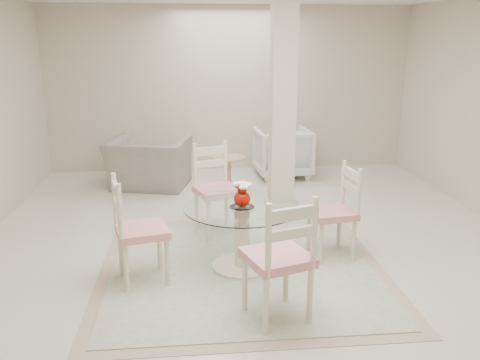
{
  "coord_description": "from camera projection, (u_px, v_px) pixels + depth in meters",
  "views": [
    {
      "loc": [
        -0.65,
        -5.0,
        2.21
      ],
      "look_at": [
        -0.19,
        -0.24,
        0.85
      ],
      "focal_mm": 38.0,
      "sensor_mm": 36.0,
      "label": 1
    }
  ],
  "objects": [
    {
      "name": "ground",
      "position": [
        255.0,
        249.0,
        5.45
      ],
      "size": [
        7.0,
        7.0,
        0.0
      ],
      "primitive_type": "plane",
      "color": "silver",
      "rests_on": "ground"
    },
    {
      "name": "room_shell",
      "position": [
        257.0,
        74.0,
        4.94
      ],
      "size": [
        6.02,
        7.02,
        2.71
      ],
      "color": "beige",
      "rests_on": "ground"
    },
    {
      "name": "column",
      "position": [
        283.0,
        107.0,
        6.37
      ],
      "size": [
        0.3,
        0.3,
        2.7
      ],
      "primitive_type": "cube",
      "color": "beige",
      "rests_on": "ground"
    },
    {
      "name": "area_rug",
      "position": [
        242.0,
        267.0,
        5.01
      ],
      "size": [
        2.77,
        2.77,
        0.02
      ],
      "color": "tan",
      "rests_on": "ground"
    },
    {
      "name": "dining_table",
      "position": [
        242.0,
        237.0,
        4.92
      ],
      "size": [
        1.12,
        1.12,
        0.64
      ],
      "rotation": [
        0.0,
        0.0,
        0.2
      ],
      "color": "#F2EAC7",
      "rests_on": "ground"
    },
    {
      "name": "red_vase",
      "position": [
        242.0,
        194.0,
        4.8
      ],
      "size": [
        0.19,
        0.18,
        0.24
      ],
      "color": "#9E1004",
      "rests_on": "dining_table"
    },
    {
      "name": "dining_chair_east",
      "position": [
        338.0,
        205.0,
        5.14
      ],
      "size": [
        0.49,
        0.49,
        1.07
      ],
      "rotation": [
        0.0,
        0.0,
        -1.43
      ],
      "color": "beige",
      "rests_on": "ground"
    },
    {
      "name": "dining_chair_north",
      "position": [
        215.0,
        182.0,
        5.78
      ],
      "size": [
        0.59,
        0.59,
        1.15
      ],
      "rotation": [
        0.0,
        0.0,
        0.34
      ],
      "color": "beige",
      "rests_on": "ground"
    },
    {
      "name": "dining_chair_west",
      "position": [
        134.0,
        223.0,
        4.56
      ],
      "size": [
        0.55,
        0.55,
        1.12
      ],
      "rotation": [
        0.0,
        0.0,
        1.82
      ],
      "color": "beige",
      "rests_on": "ground"
    },
    {
      "name": "dining_chair_south",
      "position": [
        282.0,
        251.0,
        3.9
      ],
      "size": [
        0.6,
        0.6,
        1.18
      ],
      "rotation": [
        0.0,
        0.0,
        3.46
      ],
      "color": "beige",
      "rests_on": "ground"
    },
    {
      "name": "recliner_taupe",
      "position": [
        149.0,
        163.0,
        7.62
      ],
      "size": [
        1.33,
        1.23,
        0.74
      ],
      "primitive_type": "imported",
      "rotation": [
        0.0,
        0.0,
        2.91
      ],
      "color": "gray",
      "rests_on": "ground"
    },
    {
      "name": "armchair_white",
      "position": [
        282.0,
        152.0,
        8.22
      ],
      "size": [
        0.9,
        0.92,
        0.79
      ],
      "primitive_type": "imported",
      "rotation": [
        0.0,
        0.0,
        3.21
      ],
      "color": "white",
      "rests_on": "ground"
    },
    {
      "name": "side_table",
      "position": [
        229.0,
        175.0,
        7.5
      ],
      "size": [
        0.49,
        0.49,
        0.51
      ],
      "color": "tan",
      "rests_on": "ground"
    }
  ]
}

